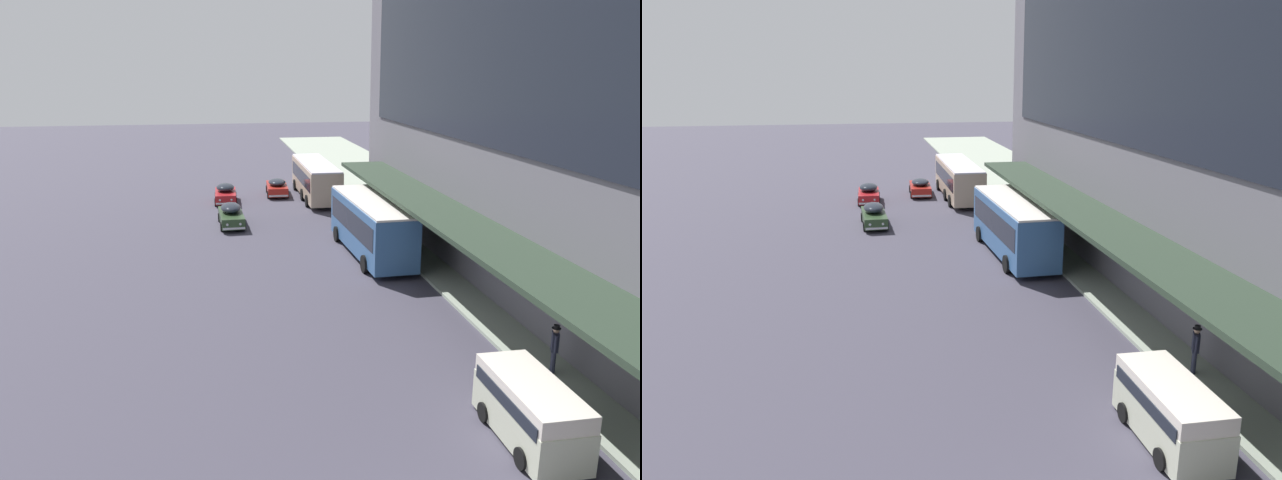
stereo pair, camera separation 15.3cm
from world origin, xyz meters
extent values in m
cube|color=tan|center=(3.85, 42.26, 1.68)|extent=(2.60, 11.42, 2.66)
cube|color=black|center=(3.85, 42.26, 2.00)|extent=(2.64, 10.51, 1.17)
cube|color=silver|center=(3.85, 42.26, 3.06)|extent=(2.50, 11.42, 0.12)
cube|color=black|center=(3.86, 48.01, 2.76)|extent=(1.30, 0.06, 0.36)
cylinder|color=black|center=(2.56, 46.14, 0.50)|extent=(0.25, 1.00, 1.00)
cylinder|color=black|center=(5.15, 46.14, 0.50)|extent=(0.25, 1.00, 1.00)
cylinder|color=black|center=(2.55, 38.72, 0.50)|extent=(0.25, 1.00, 1.00)
cylinder|color=black|center=(5.14, 38.72, 0.50)|extent=(0.25, 1.00, 1.00)
cylinder|color=black|center=(2.55, 41.40, 0.50)|extent=(0.25, 1.00, 1.00)
cylinder|color=black|center=(5.14, 41.40, 0.50)|extent=(0.25, 1.00, 1.00)
cube|color=#355F94|center=(4.23, 24.60, 1.82)|extent=(2.87, 10.24, 2.94)
cube|color=black|center=(4.23, 24.60, 2.17)|extent=(2.88, 9.43, 1.30)
cube|color=silver|center=(4.23, 24.60, 3.34)|extent=(2.77, 10.24, 0.12)
cube|color=black|center=(4.06, 29.72, 3.04)|extent=(1.26, 0.10, 0.36)
cylinder|color=black|center=(2.85, 28.01, 0.50)|extent=(0.28, 1.01, 1.00)
cylinder|color=black|center=(5.38, 28.10, 0.50)|extent=(0.28, 1.01, 1.00)
cylinder|color=black|center=(3.08, 21.41, 0.50)|extent=(0.28, 1.01, 1.00)
cylinder|color=black|center=(5.60, 21.50, 0.50)|extent=(0.28, 1.01, 1.00)
cube|color=#A61A1F|center=(-3.93, 41.61, 0.59)|extent=(1.79, 4.20, 0.75)
ellipsoid|color=#1E232D|center=(-3.93, 41.81, 1.26)|extent=(1.54, 2.32, 0.65)
cube|color=silver|center=(-3.99, 39.48, 0.37)|extent=(1.60, 0.16, 0.14)
cube|color=silver|center=(-3.88, 43.73, 0.37)|extent=(1.60, 0.16, 0.14)
sphere|color=silver|center=(-3.52, 39.50, 0.64)|extent=(0.18, 0.18, 0.18)
sphere|color=silver|center=(-4.45, 39.52, 0.64)|extent=(0.18, 0.18, 0.18)
cylinder|color=black|center=(-3.12, 40.30, 0.32)|extent=(0.16, 0.64, 0.64)
cylinder|color=black|center=(-4.81, 40.34, 0.32)|extent=(0.16, 0.64, 0.64)
cylinder|color=black|center=(-3.06, 42.87, 0.32)|extent=(0.16, 0.64, 0.64)
cylinder|color=black|center=(-4.74, 42.91, 0.32)|extent=(0.16, 0.64, 0.64)
cube|color=#A52119|center=(0.67, 44.08, 0.59)|extent=(1.94, 4.49, 0.74)
ellipsoid|color=#1E232D|center=(0.66, 43.86, 1.21)|extent=(1.64, 2.50, 0.56)
cube|color=silver|center=(0.78, 46.33, 0.37)|extent=(1.65, 0.20, 0.14)
cube|color=silver|center=(0.56, 41.82, 0.37)|extent=(1.65, 0.20, 0.14)
sphere|color=silver|center=(0.30, 46.32, 0.64)|extent=(0.18, 0.18, 0.18)
sphere|color=silver|center=(1.25, 46.28, 0.64)|extent=(0.18, 0.18, 0.18)
cylinder|color=black|center=(-0.13, 45.49, 0.32)|extent=(0.17, 0.65, 0.64)
cylinder|color=black|center=(1.60, 45.40, 0.32)|extent=(0.17, 0.65, 0.64)
cylinder|color=black|center=(-0.26, 42.75, 0.32)|extent=(0.17, 0.65, 0.64)
cylinder|color=black|center=(1.47, 42.67, 0.32)|extent=(0.17, 0.65, 0.64)
cube|color=#2A4025|center=(-3.76, 33.46, 0.60)|extent=(1.78, 4.64, 0.75)
ellipsoid|color=#1E232D|center=(-3.77, 33.69, 1.27)|extent=(1.51, 2.57, 0.66)
cube|color=silver|center=(-3.67, 31.12, 0.37)|extent=(1.53, 0.18, 0.14)
cube|color=silver|center=(-3.85, 35.79, 0.37)|extent=(1.53, 0.18, 0.14)
sphere|color=silver|center=(-3.23, 31.17, 0.65)|extent=(0.18, 0.18, 0.18)
sphere|color=silver|center=(-4.12, 31.13, 0.65)|extent=(0.18, 0.18, 0.18)
cylinder|color=black|center=(-2.91, 32.07, 0.32)|extent=(0.16, 0.64, 0.64)
cylinder|color=black|center=(-4.51, 32.01, 0.32)|extent=(0.16, 0.64, 0.64)
cylinder|color=black|center=(-3.02, 34.91, 0.32)|extent=(0.16, 0.64, 0.64)
cylinder|color=black|center=(-4.62, 34.84, 0.32)|extent=(0.16, 0.64, 0.64)
cube|color=beige|center=(4.08, 4.84, 0.76)|extent=(1.76, 4.30, 1.29)
cube|color=silver|center=(4.08, 4.84, 1.55)|extent=(1.72, 4.22, 0.83)
cube|color=black|center=(4.08, 4.84, 1.45)|extent=(1.80, 3.87, 0.41)
ellipsoid|color=beige|center=(4.07, 6.94, 0.90)|extent=(1.61, 0.60, 1.11)
cylinder|color=black|center=(3.20, 6.09, 0.32)|extent=(0.16, 0.64, 0.64)
cylinder|color=black|center=(4.95, 6.09, 0.32)|extent=(0.16, 0.64, 0.64)
cylinder|color=black|center=(3.21, 3.59, 0.32)|extent=(0.16, 0.64, 0.64)
cylinder|color=black|center=(4.96, 3.60, 0.32)|extent=(0.16, 0.64, 0.64)
cylinder|color=#2B2E43|center=(7.01, 8.61, 0.57)|extent=(0.16, 0.16, 0.85)
cylinder|color=#2B2E43|center=(6.95, 8.46, 0.57)|extent=(0.16, 0.16, 0.85)
cube|color=#2B2E43|center=(6.98, 8.53, 1.35)|extent=(0.39, 0.46, 0.70)
cylinder|color=#2B2E43|center=(7.09, 8.77, 1.39)|extent=(0.10, 0.10, 0.63)
cylinder|color=#2B2E43|center=(6.87, 8.30, 1.39)|extent=(0.10, 0.10, 0.63)
sphere|color=tan|center=(6.98, 8.53, 1.81)|extent=(0.22, 0.22, 0.22)
cylinder|color=black|center=(6.98, 8.53, 1.89)|extent=(0.33, 0.33, 0.02)
cylinder|color=black|center=(6.98, 8.53, 1.95)|extent=(0.21, 0.21, 0.12)
camera|label=1|loc=(-5.01, -10.46, 10.92)|focal=35.00mm
camera|label=2|loc=(-4.86, -10.48, 10.92)|focal=35.00mm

